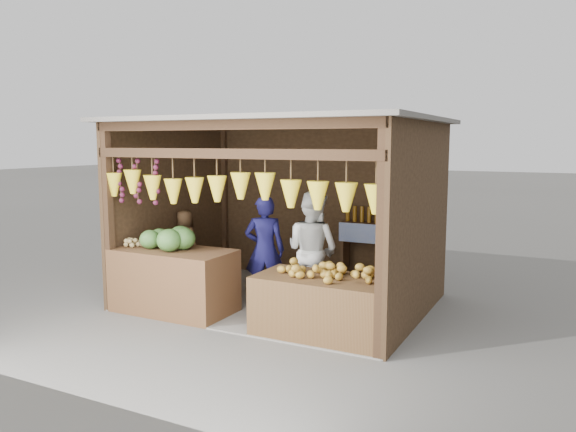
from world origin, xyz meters
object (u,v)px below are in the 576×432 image
Objects in this scene: counter_right at (327,307)px; vendor_seated at (185,241)px; counter_left at (174,281)px; man_standing at (265,250)px; woman_standing at (312,250)px.

counter_right is 3.13m from vendor_seated.
counter_right is at bearing 167.40° from vendor_seated.
vendor_seated reaches higher than counter_left.
man_standing is 0.95× the size of woman_standing.
woman_standing is (1.64, 1.00, 0.40)m from counter_left.
man_standing is 1.57m from vendor_seated.
vendor_seated is at bearing 120.02° from counter_left.
man_standing is at bearing -179.40° from vendor_seated.
vendor_seated is (-2.91, 1.07, 0.41)m from counter_right.
woman_standing reaches higher than counter_right.
counter_left is 0.99× the size of woman_standing.
man_standing is at bearing 43.92° from counter_left.
counter_left is 2.29m from counter_right.
woman_standing is (0.71, 0.10, 0.04)m from man_standing.
counter_left is 0.95× the size of counter_right.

